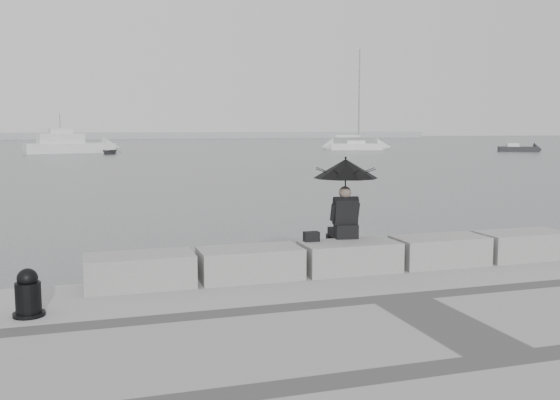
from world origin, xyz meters
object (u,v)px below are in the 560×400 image
object	(u,v)px
sailboat_right	(355,146)
motor_cruiser	(70,145)
mooring_bollard	(28,297)
small_motorboat	(518,149)
dinghy	(109,151)
seated_person	(346,180)

from	to	relation	value
sailboat_right	motor_cruiser	size ratio (longest dim) A/B	1.28
mooring_bollard	small_motorboat	bearing A→B (deg)	47.32
sailboat_right	dinghy	xyz separation A→B (m)	(-30.99, -3.94, -0.25)
seated_person	mooring_bollard	distance (m)	5.30
mooring_bollard	dinghy	world-z (taller)	mooring_bollard
mooring_bollard	motor_cruiser	distance (m)	66.28
sailboat_right	small_motorboat	world-z (taller)	sailboat_right
sailboat_right	small_motorboat	xyz separation A→B (m)	(16.14, -11.49, -0.22)
mooring_bollard	motor_cruiser	xyz separation A→B (m)	(-0.84, 66.27, 0.13)
sailboat_right	motor_cruiser	bearing A→B (deg)	-165.63
motor_cruiser	small_motorboat	bearing A→B (deg)	-27.37
dinghy	seated_person	bearing A→B (deg)	-78.73
small_motorboat	dinghy	size ratio (longest dim) A/B	1.37
seated_person	motor_cruiser	bearing A→B (deg)	102.76
motor_cruiser	small_motorboat	size ratio (longest dim) A/B	2.12
seated_person	mooring_bollard	bearing A→B (deg)	-155.92
motor_cruiser	small_motorboat	distance (m)	52.59
seated_person	sailboat_right	bearing A→B (deg)	73.27
seated_person	sailboat_right	distance (m)	71.11
seated_person	motor_cruiser	world-z (taller)	motor_cruiser
seated_person	mooring_bollard	world-z (taller)	seated_person
seated_person	sailboat_right	xyz separation A→B (m)	(29.36, 64.75, -1.45)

